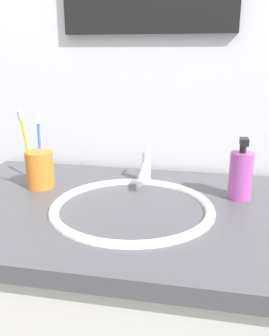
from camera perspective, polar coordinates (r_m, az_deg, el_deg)
tiled_wall_back at (r=1.15m, az=2.43°, el=17.53°), size 2.16×0.04×2.40m
sink_basin at (r=0.89m, az=-0.39°, el=-8.44°), size 0.38×0.38×0.11m
faucet at (r=1.02m, az=1.67°, el=-0.06°), size 0.02×0.14×0.10m
toothbrush_cup at (r=1.03m, az=-14.29°, el=-0.23°), size 0.07×0.07×0.10m
toothbrush_blue at (r=1.05m, az=-14.36°, el=3.51°), size 0.03×0.05×0.18m
toothbrush_yellow at (r=0.99m, az=-16.15°, el=3.36°), size 0.02×0.04×0.21m
soap_dispenser at (r=0.95m, az=15.97°, el=-0.98°), size 0.06×0.06×0.16m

